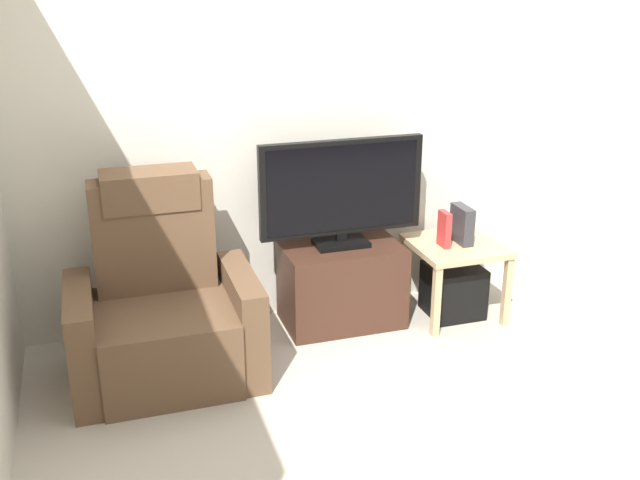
{
  "coord_description": "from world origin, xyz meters",
  "views": [
    {
      "loc": [
        -1.37,
        -3.09,
        2.12
      ],
      "look_at": [
        -0.23,
        0.5,
        0.7
      ],
      "focal_mm": 41.68,
      "sensor_mm": 36.0,
      "label": 1
    }
  ],
  "objects_px": {
    "side_table": "(456,255)",
    "subwoofer_box": "(453,290)",
    "game_console": "(462,224)",
    "television": "(342,191)",
    "book_upright": "(444,229)",
    "recliner_armchair": "(162,309)",
    "tv_stand": "(342,284)"
  },
  "relations": [
    {
      "from": "side_table",
      "to": "subwoofer_box",
      "type": "relative_size",
      "value": 1.66
    },
    {
      "from": "subwoofer_box",
      "to": "game_console",
      "type": "xyz_separation_m",
      "value": [
        0.04,
        0.01,
        0.43
      ]
    },
    {
      "from": "television",
      "to": "book_upright",
      "type": "height_order",
      "value": "television"
    },
    {
      "from": "subwoofer_box",
      "to": "game_console",
      "type": "height_order",
      "value": "game_console"
    },
    {
      "from": "side_table",
      "to": "recliner_armchair",
      "type": "bearing_deg",
      "value": -174.86
    },
    {
      "from": "subwoofer_box",
      "to": "side_table",
      "type": "bearing_deg",
      "value": 45.0
    },
    {
      "from": "game_console",
      "to": "recliner_armchair",
      "type": "bearing_deg",
      "value": -174.65
    },
    {
      "from": "subwoofer_box",
      "to": "game_console",
      "type": "distance_m",
      "value": 0.44
    },
    {
      "from": "tv_stand",
      "to": "book_upright",
      "type": "distance_m",
      "value": 0.71
    },
    {
      "from": "subwoofer_box",
      "to": "game_console",
      "type": "bearing_deg",
      "value": 15.95
    },
    {
      "from": "tv_stand",
      "to": "recliner_armchair",
      "type": "relative_size",
      "value": 0.66
    },
    {
      "from": "book_upright",
      "to": "game_console",
      "type": "distance_m",
      "value": 0.14
    },
    {
      "from": "side_table",
      "to": "book_upright",
      "type": "distance_m",
      "value": 0.21
    },
    {
      "from": "tv_stand",
      "to": "book_upright",
      "type": "bearing_deg",
      "value": -11.09
    },
    {
      "from": "recliner_armchair",
      "to": "subwoofer_box",
      "type": "distance_m",
      "value": 1.84
    },
    {
      "from": "tv_stand",
      "to": "game_console",
      "type": "xyz_separation_m",
      "value": [
        0.75,
        -0.09,
        0.34
      ]
    },
    {
      "from": "book_upright",
      "to": "game_console",
      "type": "relative_size",
      "value": 0.95
    },
    {
      "from": "television",
      "to": "subwoofer_box",
      "type": "xyz_separation_m",
      "value": [
        0.71,
        -0.12,
        -0.69
      ]
    },
    {
      "from": "recliner_armchair",
      "to": "side_table",
      "type": "bearing_deg",
      "value": 16.24
    },
    {
      "from": "side_table",
      "to": "book_upright",
      "type": "height_order",
      "value": "book_upright"
    },
    {
      "from": "television",
      "to": "recliner_armchair",
      "type": "relative_size",
      "value": 0.92
    },
    {
      "from": "side_table",
      "to": "subwoofer_box",
      "type": "bearing_deg",
      "value": -135.0
    },
    {
      "from": "subwoofer_box",
      "to": "tv_stand",
      "type": "bearing_deg",
      "value": 172.0
    },
    {
      "from": "television",
      "to": "subwoofer_box",
      "type": "height_order",
      "value": "television"
    },
    {
      "from": "recliner_armchair",
      "to": "game_console",
      "type": "bearing_deg",
      "value": 16.45
    },
    {
      "from": "tv_stand",
      "to": "subwoofer_box",
      "type": "xyz_separation_m",
      "value": [
        0.71,
        -0.1,
        -0.09
      ]
    },
    {
      "from": "tv_stand",
      "to": "television",
      "type": "distance_m",
      "value": 0.6
    },
    {
      "from": "side_table",
      "to": "subwoofer_box",
      "type": "height_order",
      "value": "side_table"
    },
    {
      "from": "book_upright",
      "to": "television",
      "type": "bearing_deg",
      "value": 167.21
    },
    {
      "from": "tv_stand",
      "to": "side_table",
      "type": "distance_m",
      "value": 0.74
    },
    {
      "from": "subwoofer_box",
      "to": "book_upright",
      "type": "height_order",
      "value": "book_upright"
    },
    {
      "from": "side_table",
      "to": "game_console",
      "type": "relative_size",
      "value": 2.32
    }
  ]
}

